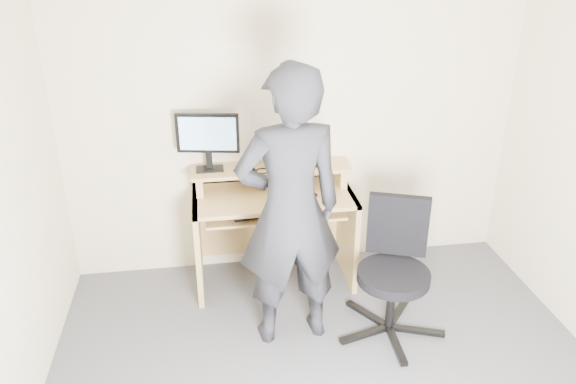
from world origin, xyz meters
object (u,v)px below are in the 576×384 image
object	(u,v)px
desk	(272,214)
monitor	(208,137)
office_chair	(394,264)
person	(290,211)

from	to	relation	value
desk	monitor	bearing A→B (deg)	170.16
monitor	office_chair	bearing A→B (deg)	-25.23
office_chair	person	world-z (taller)	person
office_chair	person	size ratio (longest dim) A/B	0.49
desk	office_chair	bearing A→B (deg)	-46.83
office_chair	person	bearing A→B (deg)	-161.80
person	monitor	bearing A→B (deg)	-66.65
person	desk	bearing A→B (deg)	-95.22
desk	office_chair	xyz separation A→B (m)	(0.73, -0.77, -0.04)
desk	office_chair	distance (m)	1.06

